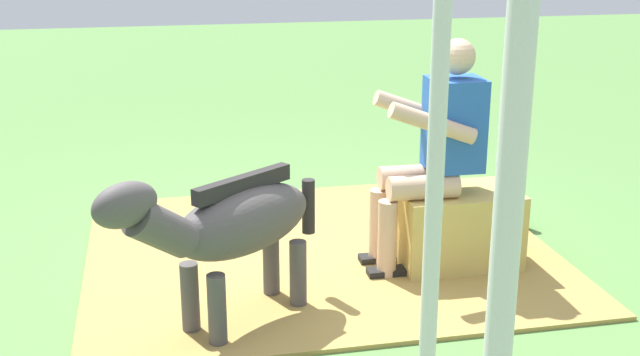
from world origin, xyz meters
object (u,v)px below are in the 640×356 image
(hay_bale, at_px, (457,229))
(tent_pole_mid, at_px, (499,331))
(person_seated, at_px, (434,146))
(pony_standing, at_px, (230,226))
(soda_bottle, at_px, (524,211))
(tent_pole_left, at_px, (435,179))

(hay_bale, relative_size, tent_pole_mid, 0.30)
(person_seated, height_order, pony_standing, person_seated)
(tent_pole_mid, bearing_deg, soda_bottle, -117.23)
(pony_standing, bearing_deg, hay_bale, -160.32)
(person_seated, distance_m, pony_standing, 1.32)
(hay_bale, bearing_deg, pony_standing, 19.68)
(hay_bale, distance_m, soda_bottle, 0.84)
(pony_standing, relative_size, tent_pole_mid, 0.50)
(pony_standing, bearing_deg, tent_pole_left, 112.99)
(pony_standing, bearing_deg, tent_pole_mid, 98.14)
(tent_pole_left, bearing_deg, hay_bale, -114.40)
(person_seated, bearing_deg, tent_pole_left, 70.10)
(tent_pole_left, bearing_deg, tent_pole_mid, 77.67)
(person_seated, height_order, soda_bottle, person_seated)
(tent_pole_left, bearing_deg, pony_standing, -67.01)
(hay_bale, xyz_separation_m, tent_pole_mid, (1.04, 2.82, 0.92))
(pony_standing, bearing_deg, soda_bottle, -154.15)
(person_seated, bearing_deg, hay_bale, 179.15)
(soda_bottle, xyz_separation_m, tent_pole_left, (1.48, 2.29, 1.04))
(soda_bottle, distance_m, tent_pole_mid, 3.87)
(hay_bale, relative_size, tent_pole_left, 0.30)
(pony_standing, xyz_separation_m, tent_pole_mid, (-0.33, 2.33, 0.61))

